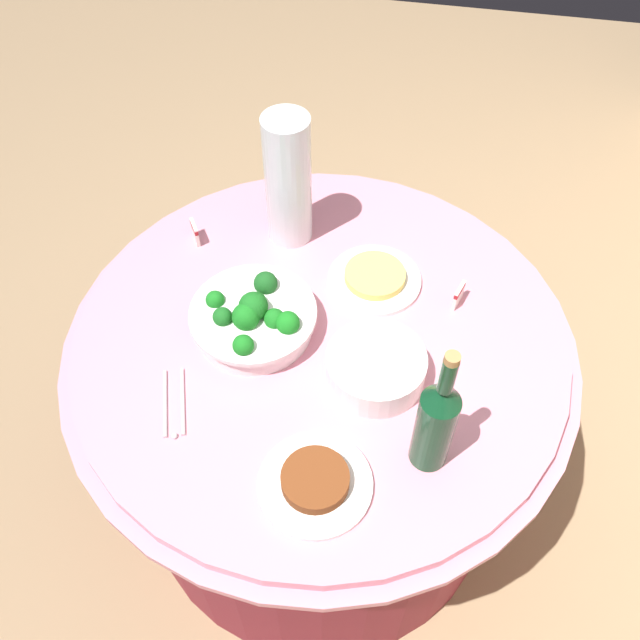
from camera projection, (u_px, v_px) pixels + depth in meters
name	position (u px, v px, depth m)	size (l,w,h in m)	color
ground_plane	(320.00, 479.00, 2.12)	(6.00, 6.00, 0.00)	#9E7F5B
buffet_table	(320.00, 417.00, 1.82)	(1.16, 1.16, 0.74)	maroon
broccoli_bowl	(254.00, 317.00, 1.51)	(0.28, 0.28, 0.12)	white
plate_stack	(376.00, 367.00, 1.44)	(0.21, 0.21, 0.07)	white
wine_bottle	(436.00, 422.00, 1.25)	(0.07, 0.07, 0.34)	#104022
decorative_fruit_vase	(288.00, 186.00, 1.61)	(0.11, 0.11, 0.34)	silver
serving_tongs	(174.00, 405.00, 1.42)	(0.17, 0.09, 0.01)	silver
food_plate_stir_fry	(315.00, 482.00, 1.30)	(0.22, 0.22, 0.04)	white
food_plate_noodles	(375.00, 278.00, 1.62)	(0.22, 0.22, 0.03)	white
label_placard_front	(195.00, 231.00, 1.69)	(0.05, 0.03, 0.05)	white
label_placard_mid	(459.00, 294.00, 1.57)	(0.05, 0.02, 0.05)	white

